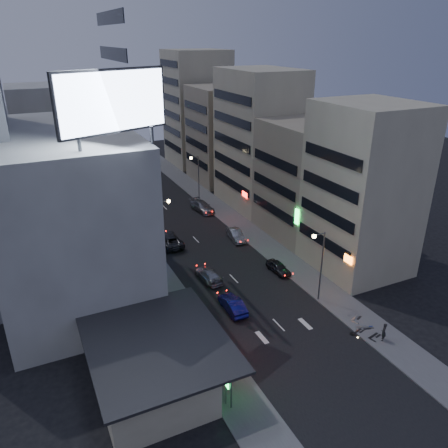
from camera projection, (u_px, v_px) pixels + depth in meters
ground at (302, 349)px, 40.19m from camera, size 180.00×180.00×0.00m
sidewalk_left at (133, 239)px, 61.90m from camera, size 4.00×120.00×0.12m
sidewalk_right at (234, 220)px, 68.20m from camera, size 4.00×120.00×0.12m
food_court at (148, 363)px, 35.59m from camera, size 11.00×13.00×3.88m
white_building at (67, 214)px, 46.52m from camera, size 14.00×24.00×18.00m
shophouse_near at (363, 190)px, 50.85m from camera, size 10.00×11.00×20.00m
shophouse_mid at (307, 179)px, 61.38m from camera, size 11.00×12.00×16.00m
shophouse_far at (259, 140)px, 70.78m from camera, size 10.00×14.00×22.00m
far_left_a at (55, 152)px, 67.45m from camera, size 11.00×10.00×20.00m
far_left_b at (47, 150)px, 79.02m from camera, size 12.00×10.00×15.00m
far_right_a at (223, 135)px, 84.21m from camera, size 11.00×12.00×18.00m
far_right_b at (197, 109)px, 94.83m from camera, size 12.00×12.00×24.00m
billboard at (113, 102)px, 34.77m from camera, size 9.52×3.75×6.20m
street_lamp_right_near at (319, 257)px, 45.37m from camera, size 1.60×0.44×8.02m
street_lamp_left at (163, 222)px, 53.99m from camera, size 1.60×0.44×8.02m
street_lamp_right_far at (196, 172)px, 73.57m from camera, size 1.60×0.44×8.02m
parked_car_right_near at (278, 267)px, 52.99m from camera, size 1.73×3.90×1.30m
parked_car_right_mid at (236, 235)px, 61.48m from camera, size 2.05×4.55×1.45m
parked_car_left at (169, 240)px, 59.80m from camera, size 2.88×6.01×1.65m
parked_car_right_far at (202, 207)px, 71.50m from camera, size 2.88×5.74×1.60m
road_car_blue at (233, 305)px, 45.50m from camera, size 1.71×4.56×1.49m
road_car_silver at (209, 275)px, 51.27m from camera, size 2.15×4.86×1.39m
person at (384, 332)px, 40.81m from camera, size 0.79×0.77×1.83m
scooter_black_a at (377, 327)px, 41.97m from camera, size 1.11×2.11×1.23m
scooter_silver_a at (369, 321)px, 42.92m from camera, size 1.25×2.11×1.22m
scooter_blue at (373, 322)px, 42.98m from camera, size 1.18×1.72×1.01m
scooter_black_b at (361, 323)px, 42.61m from camera, size 1.07×1.97×1.14m
scooter_silver_b at (357, 310)px, 44.65m from camera, size 1.43×2.17×1.26m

